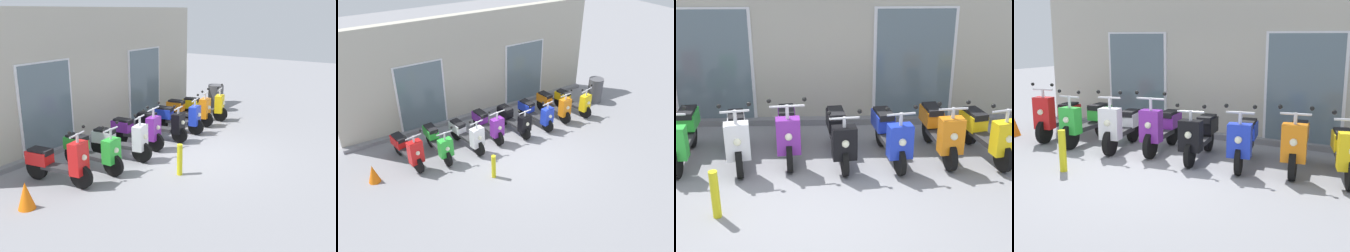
# 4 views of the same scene
# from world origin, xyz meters

# --- Properties ---
(ground_plane) EXTENTS (40.00, 40.00, 0.00)m
(ground_plane) POSITION_xyz_m (0.00, 0.00, 0.00)
(ground_plane) COLOR gray
(storefront_facade) EXTENTS (9.12, 0.50, 3.53)m
(storefront_facade) POSITION_xyz_m (0.00, 3.05, 1.70)
(storefront_facade) COLOR #B2AD9E
(storefront_facade) RESTS_ON ground_plane
(scooter_red) EXTENTS (0.64, 1.62, 1.27)m
(scooter_red) POSITION_xyz_m (-3.01, 1.30, 0.49)
(scooter_red) COLOR black
(scooter_red) RESTS_ON ground_plane
(scooter_green) EXTENTS (0.53, 1.65, 1.18)m
(scooter_green) POSITION_xyz_m (-2.14, 1.23, 0.48)
(scooter_green) COLOR black
(scooter_green) RESTS_ON ground_plane
(scooter_white) EXTENTS (0.64, 1.62, 1.23)m
(scooter_white) POSITION_xyz_m (-1.23, 1.18, 0.47)
(scooter_white) COLOR black
(scooter_white) RESTS_ON ground_plane
(scooter_purple) EXTENTS (0.61, 1.58, 1.24)m
(scooter_purple) POSITION_xyz_m (-0.41, 1.35, 0.48)
(scooter_purple) COLOR black
(scooter_purple) RESTS_ON ground_plane
(scooter_black) EXTENTS (0.57, 1.58, 1.10)m
(scooter_black) POSITION_xyz_m (0.47, 1.21, 0.47)
(scooter_black) COLOR black
(scooter_black) RESTS_ON ground_plane
(scooter_blue) EXTENTS (0.62, 1.56, 1.15)m
(scooter_blue) POSITION_xyz_m (1.32, 1.20, 0.47)
(scooter_blue) COLOR black
(scooter_blue) RESTS_ON ground_plane
(scooter_orange) EXTENTS (0.57, 1.60, 1.18)m
(scooter_orange) POSITION_xyz_m (2.18, 1.33, 0.48)
(scooter_orange) COLOR black
(scooter_orange) RESTS_ON ground_plane
(scooter_yellow) EXTENTS (0.75, 1.54, 1.17)m
(scooter_yellow) POSITION_xyz_m (2.96, 1.25, 0.46)
(scooter_yellow) COLOR black
(scooter_yellow) RESTS_ON ground_plane
(trash_bin) EXTENTS (0.54, 0.54, 0.92)m
(trash_bin) POSITION_xyz_m (4.25, 1.51, 0.46)
(trash_bin) COLOR #4C4C51
(trash_bin) RESTS_ON ground_plane
(traffic_cone) EXTENTS (0.32, 0.32, 0.52)m
(traffic_cone) POSITION_xyz_m (-4.07, 1.00, 0.26)
(traffic_cone) COLOR orange
(traffic_cone) RESTS_ON ground_plane
(curb_bollard) EXTENTS (0.12, 0.12, 0.70)m
(curb_bollard) POSITION_xyz_m (-1.24, -0.48, 0.35)
(curb_bollard) COLOR yellow
(curb_bollard) RESTS_ON ground_plane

